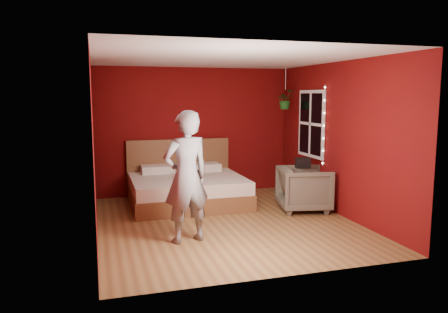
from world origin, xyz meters
TOP-DOWN VIEW (x-y plane):
  - floor at (0.00, 0.00)m, footprint 4.50×4.50m
  - room_walls at (0.00, 0.00)m, footprint 4.04×4.54m
  - window at (1.97, 0.90)m, footprint 0.05×0.97m
  - fairy_lights at (1.94, 0.37)m, footprint 0.04×0.04m
  - bed at (-0.35, 1.41)m, footprint 2.10×1.78m
  - person at (-0.79, -0.75)m, footprint 0.76×0.59m
  - armchair at (1.54, 0.30)m, footprint 1.01×0.99m
  - handbag at (1.46, 0.21)m, footprint 0.26×0.16m
  - throw_pillow at (-0.36, 1.01)m, footprint 0.44×0.44m
  - hanging_plant at (1.73, 1.58)m, footprint 0.41×0.37m

SIDE VIEW (x-z plane):
  - floor at x=0.00m, z-range 0.00..0.00m
  - bed at x=-0.35m, z-range -0.28..0.88m
  - armchair at x=1.54m, z-range 0.00..0.79m
  - throw_pillow at x=-0.36m, z-range 0.52..0.67m
  - handbag at x=1.46m, z-range 0.79..0.96m
  - person at x=-0.79m, z-range 0.00..1.84m
  - fairy_lights at x=1.94m, z-range 0.77..2.22m
  - window at x=1.97m, z-range 0.87..2.14m
  - room_walls at x=0.00m, z-range 0.37..2.99m
  - hanging_plant at x=1.73m, z-range 1.53..2.38m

